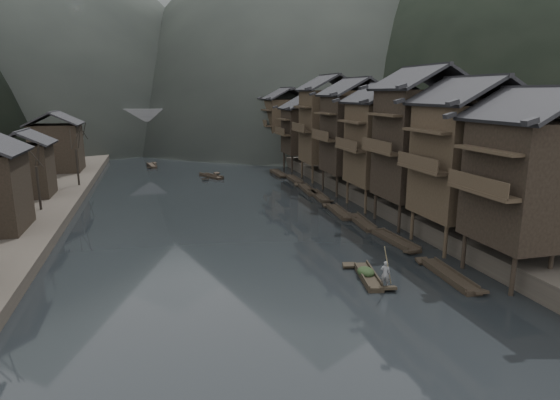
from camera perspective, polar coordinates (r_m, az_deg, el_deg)
name	(u,v)px	position (r m, az deg, el deg)	size (l,w,h in m)	color
water	(252,260)	(35.53, -3.40, -7.27)	(300.00, 300.00, 0.00)	black
right_bank	(403,159)	(84.51, 14.71, 4.80)	(40.00, 200.00, 1.80)	#2D2823
stilt_houses	(362,124)	(56.96, 9.95, 9.13)	(9.00, 67.60, 14.97)	black
left_houses	(15,159)	(55.01, -29.60, 4.37)	(8.10, 53.20, 8.73)	black
bare_trees	(41,161)	(49.40, -27.09, 4.24)	(3.48, 60.83, 6.97)	black
moored_sampans	(330,203)	(52.72, 6.06, -0.35)	(2.48, 49.23, 0.46)	black
midriver_boats	(181,159)	(89.51, -12.01, 4.93)	(11.51, 41.78, 0.45)	black
stone_bridge	(185,126)	(105.14, -11.49, 8.80)	(40.00, 6.00, 9.00)	#4C4C4F
hero_sampan	(368,276)	(32.47, 10.66, -9.09)	(1.97, 5.11, 0.44)	black
cargo_heap	(366,267)	(32.43, 10.45, -8.04)	(1.11, 1.45, 0.67)	black
boatman	(385,270)	(30.81, 12.74, -8.31)	(0.60, 0.40, 1.65)	slate
bamboo_pole	(391,229)	(30.04, 13.33, -3.49)	(0.06, 0.06, 4.37)	#8C7A51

